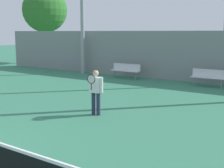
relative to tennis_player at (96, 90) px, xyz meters
The scene contains 5 objects.
tennis_player is the anchor object (origin of this frame).
bench_courtside_far 8.63m from the tennis_player, 115.35° to the left, with size 1.92×0.40×0.90m.
bench_adjacent_court 7.92m from the tennis_player, 79.96° to the left, with size 1.77×0.40×0.90m.
back_fence 8.75m from the tennis_player, 92.12° to the left, with size 29.66×0.06×2.88m.
tree_green_broad 19.66m from the tennis_player, 141.33° to the left, with size 4.03×4.03×6.80m.
Camera 1 is at (6.70, -3.00, 2.82)m, focal length 50.00 mm.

